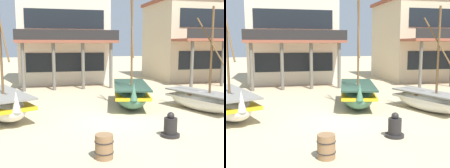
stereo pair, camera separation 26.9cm
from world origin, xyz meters
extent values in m
plane|color=tan|center=(0.00, 0.00, 0.00)|extent=(120.00, 120.00, 0.00)
ellipsoid|color=#427056|center=(1.37, 2.47, 0.58)|extent=(2.65, 4.71, 1.16)
cube|color=gold|center=(1.37, 2.47, 0.73)|extent=(2.62, 4.54, 0.14)
cube|color=#243D2F|center=(1.37, 2.47, 1.12)|extent=(2.68, 4.63, 0.08)
cone|color=#427056|center=(0.86, 0.39, 1.10)|extent=(0.40, 0.40, 0.81)
cylinder|color=brown|center=(1.23, 1.93, 3.46)|extent=(0.10, 0.10, 5.28)
cylinder|color=brown|center=(1.23, 1.93, 4.10)|extent=(0.55, 2.01, 3.04)
cube|color=brown|center=(1.44, 2.79, 0.99)|extent=(1.56, 0.52, 0.06)
ellipsoid|color=silver|center=(-4.95, 1.55, 0.57)|extent=(3.37, 5.01, 1.15)
cube|color=gold|center=(-4.95, 1.55, 0.72)|extent=(3.31, 4.84, 0.14)
cube|color=gray|center=(-4.95, 1.55, 1.10)|extent=(3.38, 4.94, 0.08)
cone|color=silver|center=(-4.06, -0.55, 1.09)|extent=(0.43, 0.43, 0.80)
cylinder|color=brown|center=(-4.72, 1.00, 3.21)|extent=(0.10, 0.10, 4.82)
ellipsoid|color=silver|center=(4.40, 0.65, 0.47)|extent=(2.47, 3.95, 0.94)
cube|color=silver|center=(4.40, 0.65, 0.58)|extent=(2.44, 3.81, 0.11)
cube|color=gray|center=(4.40, 0.65, 0.90)|extent=(2.49, 3.89, 0.07)
cylinder|color=brown|center=(4.55, 0.21, 2.79)|extent=(0.10, 0.10, 4.27)
cylinder|color=brown|center=(4.55, 0.21, 3.23)|extent=(0.68, 1.77, 2.49)
cube|color=brown|center=(4.30, 0.91, 0.79)|extent=(1.23, 0.56, 0.06)
cylinder|color=black|center=(1.22, -2.62, 0.05)|extent=(0.67, 0.67, 0.10)
cylinder|color=black|center=(1.22, -2.62, 0.38)|extent=(0.47, 0.47, 0.56)
sphere|color=black|center=(1.22, -2.62, 0.75)|extent=(0.26, 0.26, 0.26)
cylinder|color=olive|center=(-1.44, -3.93, 0.35)|extent=(0.52, 0.52, 0.70)
torus|color=black|center=(-1.44, -3.93, 0.50)|extent=(0.56, 0.56, 0.03)
torus|color=black|center=(-1.44, -3.93, 0.20)|extent=(0.56, 0.56, 0.03)
cube|color=beige|center=(-1.31, 13.17, 4.94)|extent=(7.15, 5.07, 9.88)
cube|color=black|center=(-1.31, 10.60, 1.81)|extent=(6.00, 0.06, 1.45)
cube|color=black|center=(-1.31, 10.60, 5.10)|extent=(6.00, 0.06, 1.45)
cube|color=brown|center=(-1.31, 9.36, 3.39)|extent=(7.15, 2.54, 0.20)
cylinder|color=#666056|center=(-4.38, 8.47, 1.65)|extent=(0.24, 0.24, 3.29)
cylinder|color=#666056|center=(-2.33, 8.47, 1.65)|extent=(0.24, 0.24, 3.29)
cylinder|color=#666056|center=(-0.29, 8.47, 1.65)|extent=(0.24, 0.24, 3.29)
cylinder|color=#666056|center=(1.75, 8.47, 1.65)|extent=(0.24, 0.24, 3.29)
cube|color=black|center=(-1.31, 8.14, 3.84)|extent=(7.15, 0.08, 0.70)
cube|color=beige|center=(11.53, 12.97, 3.43)|extent=(9.08, 6.75, 6.85)
cube|color=brown|center=(11.53, 12.97, 7.00)|extent=(9.45, 7.02, 0.30)
cube|color=black|center=(11.53, 9.57, 1.89)|extent=(7.63, 0.06, 1.51)
cylinder|color=#666056|center=(7.63, 7.33, 1.71)|extent=(0.24, 0.24, 3.43)
camera|label=1|loc=(-3.02, -11.34, 3.22)|focal=44.92mm
camera|label=2|loc=(-2.76, -11.40, 3.22)|focal=44.92mm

